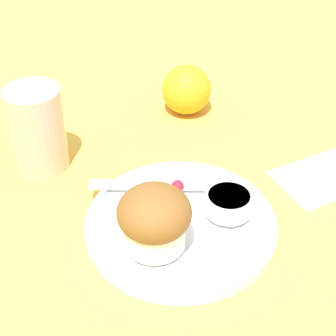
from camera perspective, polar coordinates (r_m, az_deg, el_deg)
ground_plane at (r=0.63m, az=0.52°, el=-6.64°), size 3.00×3.00×0.00m
plate at (r=0.62m, az=1.44°, el=-5.87°), size 0.21×0.21×0.02m
muffin at (r=0.56m, az=-1.40°, el=-5.14°), size 0.08×0.08×0.07m
cream_ramekin at (r=0.62m, az=6.18°, el=-3.46°), size 0.05×0.05×0.02m
berry_pair at (r=0.64m, az=0.45°, el=-2.01°), size 0.03×0.01×0.01m
butter_knife at (r=0.66m, az=-0.70°, el=-1.74°), size 0.16×0.09×0.00m
orange_fruit at (r=0.82m, az=1.89°, el=7.96°), size 0.07×0.07×0.07m
juice_glass at (r=0.71m, az=-13.15°, el=3.87°), size 0.07×0.07×0.11m
folded_napkin at (r=0.73m, az=16.54°, el=-0.52°), size 0.15×0.08×0.01m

